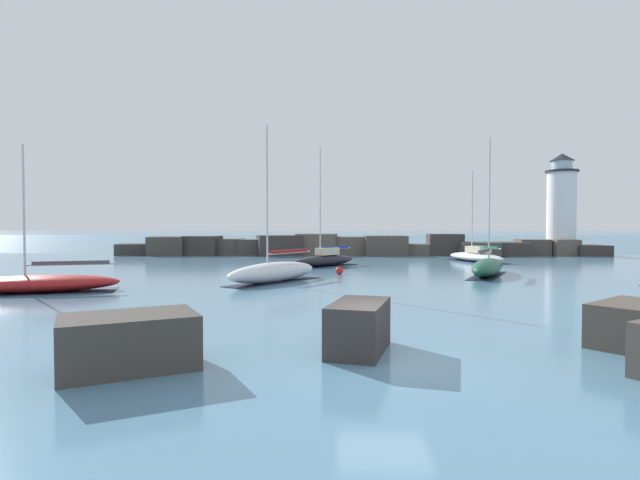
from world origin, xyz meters
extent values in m
plane|color=teal|center=(0.00, 0.00, 0.00)|extent=(600.00, 600.00, 0.00)
cube|color=teal|center=(0.00, 108.05, 0.00)|extent=(400.00, 116.00, 0.01)
cube|color=#383330|center=(-26.08, 47.90, 0.68)|extent=(5.22, 5.20, 1.37)
cube|color=#423D38|center=(-22.06, 47.69, 1.13)|extent=(4.92, 5.93, 2.26)
cube|color=#383330|center=(-17.72, 47.54, 1.16)|extent=(4.35, 3.89, 2.33)
cube|color=#4C443D|center=(-14.61, 48.61, 0.98)|extent=(3.35, 4.07, 1.97)
cube|color=#423D38|center=(-11.72, 48.26, 0.95)|extent=(4.10, 4.64, 1.91)
cube|color=#383330|center=(-8.30, 47.32, 1.21)|extent=(6.02, 5.89, 2.43)
cube|color=brown|center=(-3.64, 48.81, 1.30)|extent=(5.09, 5.74, 2.59)
cube|color=brown|center=(0.44, 48.68, 1.12)|extent=(4.62, 4.16, 2.24)
cube|color=#4C443D|center=(4.76, 47.79, 1.19)|extent=(5.17, 4.52, 2.38)
cube|color=brown|center=(8.94, 48.56, 0.67)|extent=(3.61, 3.71, 1.35)
cube|color=#383330|center=(12.17, 48.41, 1.29)|extent=(4.28, 3.95, 2.58)
cube|color=#4C443D|center=(15.65, 47.27, 0.81)|extent=(4.88, 4.90, 1.63)
cube|color=#383330|center=(19.53, 48.08, 0.80)|extent=(5.36, 5.95, 1.59)
cube|color=#4C443D|center=(22.91, 48.63, 0.95)|extent=(3.78, 3.84, 1.91)
cube|color=brown|center=(26.11, 47.99, 0.97)|extent=(3.61, 3.84, 1.93)
cube|color=#383330|center=(29.34, 48.21, 0.63)|extent=(4.24, 4.58, 1.25)
cylinder|color=gray|center=(26.41, 48.71, 0.90)|extent=(4.53, 4.53, 1.80)
cylinder|color=white|center=(26.41, 48.71, 5.97)|extent=(3.36, 3.36, 8.35)
cylinder|color=#232328|center=(26.41, 48.71, 10.27)|extent=(3.86, 3.86, 0.25)
cylinder|color=silver|center=(26.41, 48.71, 10.97)|extent=(2.35, 2.35, 1.15)
cone|color=#232328|center=(26.41, 48.71, 12.00)|extent=(2.85, 2.85, 0.90)
cube|color=#383330|center=(-0.61, 1.09, 0.72)|extent=(2.10, 3.08, 1.45)
cube|color=#423D38|center=(-6.61, -0.83, 0.70)|extent=(3.95, 3.46, 1.40)
cube|color=#4C443D|center=(7.88, 1.92, 0.67)|extent=(3.56, 3.47, 1.33)
ellipsoid|color=black|center=(-2.29, 31.19, 0.50)|extent=(6.30, 6.86, 1.00)
cube|color=black|center=(-2.29, 31.19, 0.01)|extent=(6.02, 6.55, 0.03)
cube|color=beige|center=(-2.04, 31.48, 1.32)|extent=(2.22, 2.35, 0.64)
cylinder|color=silver|center=(-2.67, 30.76, 5.77)|extent=(0.12, 0.12, 9.54)
cylinder|color=#BCBCC1|center=(-1.30, 32.33, 1.55)|extent=(2.81, 3.20, 0.10)
cube|color=navy|center=(-1.30, 32.33, 1.65)|extent=(2.47, 2.80, 0.20)
ellipsoid|color=white|center=(12.81, 37.25, 0.45)|extent=(5.12, 8.56, 0.91)
cube|color=black|center=(12.81, 37.25, 0.01)|extent=(4.93, 8.16, 0.03)
cube|color=beige|center=(12.95, 36.87, 1.23)|extent=(2.12, 2.78, 0.64)
cylinder|color=silver|center=(12.60, 37.83, 5.07)|extent=(0.12, 0.12, 8.33)
cylinder|color=#BCBCC1|center=(13.37, 35.71, 1.46)|extent=(1.63, 4.28, 0.10)
cube|color=#1E664C|center=(13.37, 35.71, 1.56)|extent=(1.49, 3.68, 0.20)
ellipsoid|color=maroon|center=(-17.59, 13.30, 0.48)|extent=(8.76, 4.88, 0.96)
cube|color=black|center=(-17.59, 13.30, 0.01)|extent=(8.34, 4.70, 0.03)
cylinder|color=silver|center=(-18.19, 13.11, 4.52)|extent=(0.12, 0.12, 7.12)
cylinder|color=#BCBCC1|center=(-15.99, 13.80, 1.51)|extent=(4.44, 1.47, 0.10)
cube|color=#4C4C51|center=(-15.99, 13.80, 1.61)|extent=(3.81, 1.36, 0.20)
ellipsoid|color=#195138|center=(9.74, 23.08, 0.63)|extent=(5.03, 8.10, 1.26)
cube|color=black|center=(9.74, 23.08, 0.01)|extent=(4.83, 7.72, 0.03)
cylinder|color=silver|center=(9.99, 23.63, 5.68)|extent=(0.12, 0.12, 8.84)
cylinder|color=#BCBCC1|center=(9.05, 21.61, 1.81)|extent=(1.97, 4.08, 0.10)
cube|color=#4C4C51|center=(9.05, 21.61, 1.91)|extent=(1.78, 3.52, 0.20)
ellipsoid|color=white|center=(-5.30, 18.64, 0.64)|extent=(5.99, 7.69, 1.29)
cube|color=black|center=(-5.30, 18.64, 0.01)|extent=(5.74, 7.33, 0.03)
cylinder|color=silver|center=(-5.64, 18.14, 5.66)|extent=(0.12, 0.12, 8.74)
cylinder|color=#BCBCC1|center=(-4.40, 19.98, 1.84)|extent=(2.56, 3.73, 0.10)
cube|color=maroon|center=(-4.40, 19.98, 1.94)|extent=(2.27, 3.23, 0.20)
sphere|color=red|center=(-1.03, 23.78, 0.28)|extent=(0.57, 0.57, 0.57)
cylinder|color=black|center=(-1.03, 23.78, 0.67)|extent=(0.04, 0.04, 0.20)
camera|label=1|loc=(-1.29, -13.40, 3.70)|focal=28.00mm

